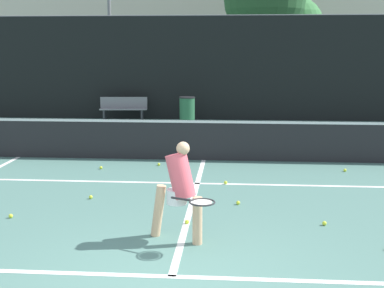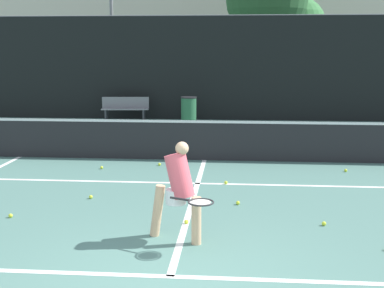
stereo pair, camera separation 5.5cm
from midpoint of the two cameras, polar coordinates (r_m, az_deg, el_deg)
court_baseline_near at (r=6.43m, az=-2.42°, el=-13.94°), size 11.00×0.10×0.01m
court_service_line at (r=10.51m, az=0.41°, el=-4.22°), size 8.25×0.10×0.01m
court_center_mark at (r=9.49m, az=-0.05°, el=-5.83°), size 0.10×6.53×0.01m
net at (r=12.55m, az=1.13°, el=0.55°), size 11.09×0.09×1.07m
fence_back at (r=19.54m, az=2.39°, el=8.08°), size 24.00×0.06×3.77m
player_practicing at (r=7.29m, az=-1.55°, el=-4.71°), size 1.01×0.87×1.40m
tennis_ball_scattered_0 at (r=11.89m, az=-9.82°, el=-2.50°), size 0.07×0.07×0.07m
tennis_ball_scattered_1 at (r=11.94m, az=15.87°, el=-2.70°), size 0.07×0.07×0.07m
tennis_ball_scattered_2 at (r=8.34m, az=13.75°, el=-8.22°), size 0.07×0.07×0.07m
tennis_ball_scattered_5 at (r=9.16m, az=4.76°, el=-6.27°), size 0.07×0.07×0.07m
tennis_ball_scattered_7 at (r=8.92m, az=-18.94°, el=-7.27°), size 0.07×0.07×0.07m
tennis_ball_scattered_8 at (r=9.64m, az=-10.91°, el=-5.58°), size 0.07×0.07×0.07m
tennis_ball_scattered_9 at (r=10.47m, az=3.46°, el=-4.12°), size 0.07×0.07×0.07m
tennis_ball_scattered_10 at (r=12.08m, az=-3.69°, el=-2.18°), size 0.07×0.07×0.07m
tennis_ball_scattered_11 at (r=8.17m, az=-0.73°, el=-8.30°), size 0.07×0.07×0.07m
courtside_bench at (r=19.42m, az=-7.39°, el=3.83°), size 1.72×0.53×0.86m
trash_bin at (r=18.72m, az=-0.61°, el=3.65°), size 0.56×0.56×0.92m
parked_car at (r=23.89m, az=13.54°, el=5.16°), size 1.62×4.18×1.44m
tree_west at (r=28.99m, az=10.86°, el=12.26°), size 2.96×2.96×5.21m
tree_east at (r=26.04m, az=-6.29°, el=10.78°), size 2.82×2.82×3.37m
building_far at (r=34.37m, az=3.35°, el=11.20°), size 36.00×2.40×6.35m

